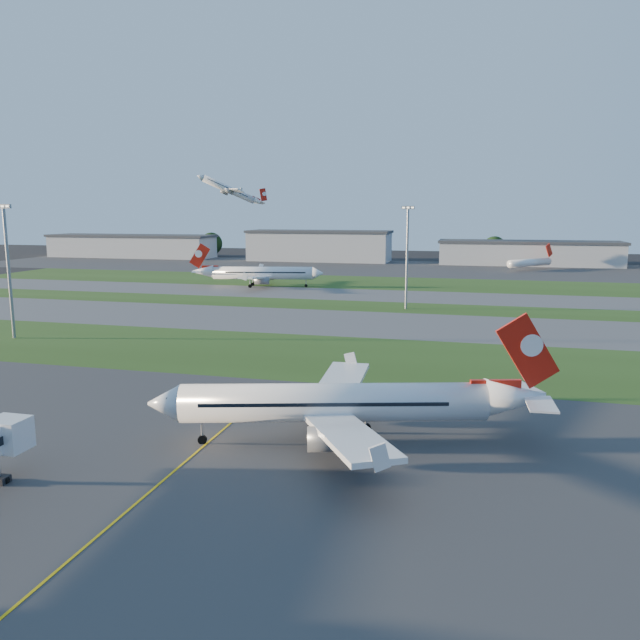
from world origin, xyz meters
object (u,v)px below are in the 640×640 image
(airliner_parked, at_px, (337,404))
(light_mast_west, at_px, (8,262))
(mini_jet_near, at_px, (530,262))
(light_mast_centre, at_px, (407,251))
(airliner_taxiing, at_px, (262,273))

(airliner_parked, relative_size, light_mast_west, 1.52)
(airliner_parked, bearing_deg, light_mast_west, 136.51)
(mini_jet_near, distance_m, light_mast_centre, 126.21)
(light_mast_west, bearing_deg, light_mast_centre, 38.66)
(light_mast_west, distance_m, light_mast_centre, 89.64)
(airliner_parked, height_order, light_mast_centre, light_mast_centre)
(mini_jet_near, distance_m, light_mast_west, 206.83)
(light_mast_west, relative_size, light_mast_centre, 1.00)
(mini_jet_near, height_order, light_mast_west, light_mast_west)
(airliner_parked, bearing_deg, light_mast_centre, 76.64)
(mini_jet_near, xyz_separation_m, light_mast_west, (-108.74, -175.57, 11.53))
(mini_jet_near, relative_size, light_mast_west, 0.89)
(airliner_parked, bearing_deg, mini_jet_near, 65.26)
(airliner_taxiing, xyz_separation_m, light_mast_centre, (51.27, -35.77, 10.36))
(airliner_parked, distance_m, light_mast_west, 83.83)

